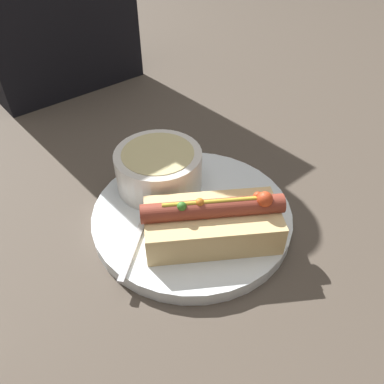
% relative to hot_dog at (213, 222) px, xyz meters
% --- Properties ---
extents(ground_plane, '(4.00, 4.00, 0.00)m').
position_rel_hot_dog_xyz_m(ground_plane, '(0.01, 0.05, -0.04)').
color(ground_plane, '#4C4238').
extents(dinner_plate, '(0.25, 0.25, 0.02)m').
position_rel_hot_dog_xyz_m(dinner_plate, '(0.01, 0.05, -0.03)').
color(dinner_plate, white).
rests_on(dinner_plate, ground_plane).
extents(hot_dog, '(0.17, 0.15, 0.07)m').
position_rel_hot_dog_xyz_m(hot_dog, '(0.00, 0.00, 0.00)').
color(hot_dog, '#E5C17F').
rests_on(hot_dog, dinner_plate).
extents(soup_bowl, '(0.12, 0.12, 0.05)m').
position_rel_hot_dog_xyz_m(soup_bowl, '(0.01, 0.12, 0.00)').
color(soup_bowl, silver).
rests_on(soup_bowl, dinner_plate).
extents(spoon, '(0.12, 0.11, 0.01)m').
position_rel_hot_dog_xyz_m(spoon, '(-0.04, 0.08, -0.02)').
color(spoon, '#B7B7BC').
rests_on(spoon, dinner_plate).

